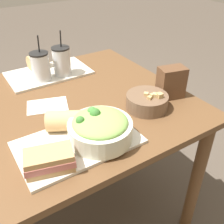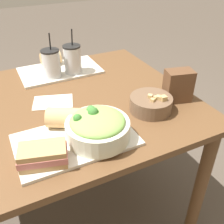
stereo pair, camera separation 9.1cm
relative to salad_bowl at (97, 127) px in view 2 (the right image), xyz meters
The scene contains 13 objects.
ground_plane 0.88m from the salad_bowl, 105.48° to the left, with size 12.00×12.00×0.00m, color #4C4238.
dining_table 0.36m from the salad_bowl, 105.48° to the left, with size 1.25×0.96×0.76m.
tray_near 0.10m from the salad_bowl, 158.54° to the left, with size 0.43×0.26×0.01m.
tray_far 0.64m from the salad_bowl, 85.43° to the left, with size 0.43×0.26×0.01m.
salad_bowl is the anchor object (origin of this frame).
soup_bowl 0.30m from the salad_bowl, 16.74° to the left, with size 0.18×0.18×0.08m.
sandwich_near 0.21m from the salad_bowl, 168.87° to the right, with size 0.17×0.13×0.06m.
baguette_near 0.14m from the salad_bowl, 123.12° to the left, with size 0.17×0.14×0.08m.
baguette_far 0.72m from the salad_bowl, 87.64° to the left, with size 0.11×0.09×0.08m.
drink_cup_dark 0.57m from the salad_bowl, 90.59° to the left, with size 0.09×0.09×0.23m.
drink_cup_red 0.58m from the salad_bowl, 79.34° to the left, with size 0.09×0.09×0.23m.
chip_bag 0.45m from the salad_bowl, 13.72° to the left, with size 0.13×0.10×0.14m.
napkin_folded 0.35m from the salad_bowl, 102.57° to the left, with size 0.20×0.17×0.00m.
Camera 2 is at (-0.20, -1.00, 1.37)m, focal length 42.00 mm.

